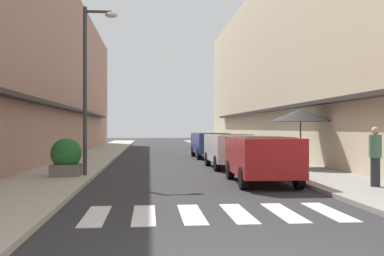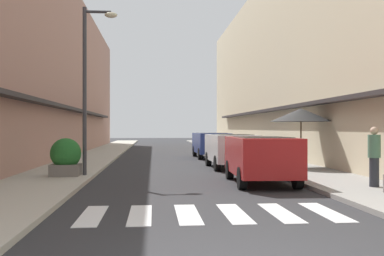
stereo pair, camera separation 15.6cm
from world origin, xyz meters
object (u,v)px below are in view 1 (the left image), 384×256
(parked_car_mid, at_px, (230,147))
(street_lamp, at_px, (90,73))
(planter_midblock, at_px, (66,157))
(parked_car_near, at_px, (262,154))
(pedestrian_walking_near, at_px, (375,155))
(cafe_umbrella, at_px, (300,115))
(parked_car_far, at_px, (210,142))

(parked_car_mid, bearing_deg, street_lamp, -147.47)
(street_lamp, height_order, planter_midblock, street_lamp)
(parked_car_near, height_order, parked_car_mid, same)
(parked_car_near, relative_size, street_lamp, 0.70)
(parked_car_mid, distance_m, pedestrian_walking_near, 7.89)
(parked_car_near, xyz_separation_m, pedestrian_walking_near, (2.74, -1.87, 0.07))
(parked_car_mid, distance_m, cafe_umbrella, 3.25)
(parked_car_far, xyz_separation_m, street_lamp, (-5.52, -10.39, 2.70))
(parked_car_near, height_order, street_lamp, street_lamp)
(pedestrian_walking_near, bearing_deg, parked_car_mid, -4.01)
(parked_car_mid, xyz_separation_m, cafe_umbrella, (2.75, -1.07, 1.35))
(street_lamp, relative_size, cafe_umbrella, 2.27)
(parked_car_near, distance_m, cafe_umbrella, 5.41)
(parked_car_mid, bearing_deg, cafe_umbrella, -21.27)
(cafe_umbrella, height_order, pedestrian_walking_near, cafe_umbrella)
(cafe_umbrella, bearing_deg, planter_midblock, -164.04)
(street_lamp, bearing_deg, pedestrian_walking_near, -25.15)
(street_lamp, relative_size, planter_midblock, 4.53)
(parked_car_far, height_order, pedestrian_walking_near, pedestrian_walking_near)
(parked_car_mid, height_order, cafe_umbrella, cafe_umbrella)
(planter_midblock, xyz_separation_m, pedestrian_walking_near, (9.05, -3.74, 0.25))
(pedestrian_walking_near, bearing_deg, cafe_umbrella, -24.43)
(street_lamp, bearing_deg, planter_midblock, -169.90)
(parked_car_mid, distance_m, planter_midblock, 7.30)
(parked_car_mid, relative_size, parked_car_far, 0.92)
(parked_car_near, bearing_deg, street_lamp, 159.99)
(parked_car_near, distance_m, planter_midblock, 6.58)
(parked_car_near, relative_size, parked_car_mid, 1.01)
(parked_car_mid, bearing_deg, parked_car_far, 90.00)
(parked_car_far, height_order, planter_midblock, parked_car_far)
(planter_midblock, bearing_deg, parked_car_near, -16.51)
(parked_car_far, relative_size, planter_midblock, 3.42)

